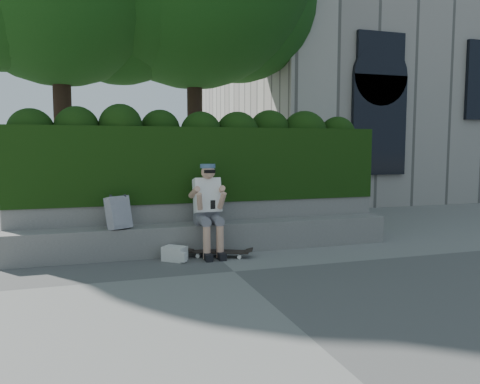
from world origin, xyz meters
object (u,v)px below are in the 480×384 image
object	(u,v)px
skateboard	(219,252)
backpack_plaid	(118,213)
person	(208,206)
backpack_ground	(175,254)

from	to	relation	value
skateboard	backpack_plaid	size ratio (longest dim) A/B	1.90
person	backpack_ground	size ratio (longest dim) A/B	4.30
skateboard	person	bearing A→B (deg)	139.98
skateboard	backpack_plaid	bearing A→B (deg)	-168.46
person	skateboard	world-z (taller)	person
person	skateboard	distance (m)	0.72
person	backpack_ground	world-z (taller)	person
backpack_plaid	backpack_ground	world-z (taller)	backpack_plaid
person	backpack_plaid	world-z (taller)	person
backpack_plaid	backpack_ground	size ratio (longest dim) A/B	1.47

